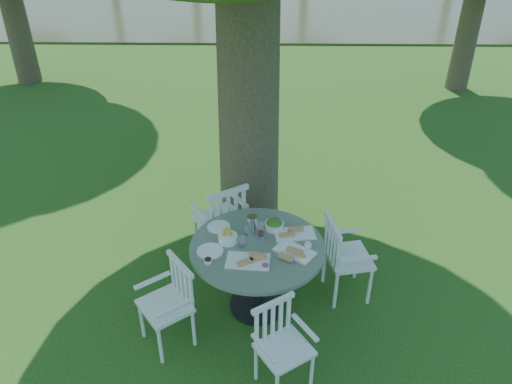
% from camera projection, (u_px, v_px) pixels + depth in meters
% --- Properties ---
extents(ground, '(140.00, 140.00, 0.00)m').
position_uv_depth(ground, '(256.00, 265.00, 5.64)').
color(ground, '#12360B').
rests_on(ground, ground).
extents(table, '(1.28, 1.28, 0.78)m').
position_uv_depth(table, '(257.00, 259.00, 4.78)').
color(table, black).
rests_on(table, ground).
extents(chair_ne, '(0.51, 0.53, 0.90)m').
position_uv_depth(chair_ne, '(341.00, 253.00, 4.98)').
color(chair_ne, silver).
rests_on(chair_ne, ground).
extents(chair_nw, '(0.66, 0.65, 0.97)m').
position_uv_depth(chair_nw, '(224.00, 217.00, 5.45)').
color(chair_nw, silver).
rests_on(chair_nw, ground).
extents(chair_sw, '(0.58, 0.59, 0.86)m').
position_uv_depth(chair_sw, '(173.00, 297.00, 4.50)').
color(chair_sw, silver).
rests_on(chair_sw, ground).
extents(chair_se, '(0.55, 0.54, 0.81)m').
position_uv_depth(chair_se, '(279.00, 338.00, 4.13)').
color(chair_se, silver).
rests_on(chair_se, ground).
extents(tableware, '(1.13, 0.77, 0.20)m').
position_uv_depth(tableware, '(256.00, 237.00, 4.74)').
color(tableware, white).
rests_on(tableware, table).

